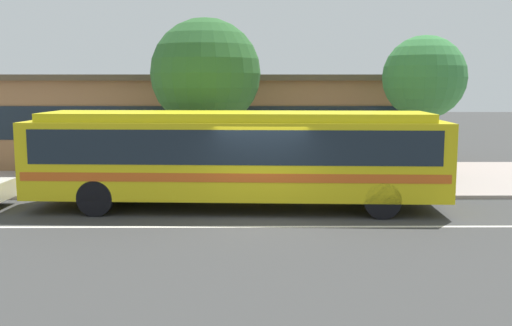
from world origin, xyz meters
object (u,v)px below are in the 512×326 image
object	(u,v)px
pedestrian_waiting_near_sign	(335,158)
pedestrian_walking_along_curb	(414,162)
transit_bus	(237,153)
street_tree_mid_block	(424,78)
pedestrian_standing_by_tree	(211,159)
street_tree_near_stop	(206,74)

from	to	relation	value
pedestrian_waiting_near_sign	pedestrian_walking_along_curb	xyz separation A→B (m)	(2.55, -0.54, -0.06)
transit_bus	street_tree_mid_block	world-z (taller)	street_tree_mid_block
pedestrian_waiting_near_sign	pedestrian_walking_along_curb	size ratio (longest dim) A/B	1.06
transit_bus	pedestrian_waiting_near_sign	world-z (taller)	transit_bus
transit_bus	pedestrian_standing_by_tree	distance (m)	2.72
street_tree_mid_block	pedestrian_walking_along_curb	bearing A→B (deg)	-111.58
street_tree_near_stop	pedestrian_walking_along_curb	bearing A→B (deg)	-15.34
pedestrian_standing_by_tree	pedestrian_waiting_near_sign	bearing A→B (deg)	4.08
pedestrian_standing_by_tree	street_tree_near_stop	world-z (taller)	street_tree_near_stop
pedestrian_walking_along_curb	pedestrian_waiting_near_sign	bearing A→B (deg)	168.01
pedestrian_standing_by_tree	street_tree_mid_block	xyz separation A→B (m)	(7.55, 1.87, 2.67)
pedestrian_waiting_near_sign	pedestrian_walking_along_curb	world-z (taller)	pedestrian_waiting_near_sign
street_tree_near_stop	street_tree_mid_block	distance (m)	7.84
pedestrian_waiting_near_sign	pedestrian_standing_by_tree	world-z (taller)	pedestrian_standing_by_tree
transit_bus	street_tree_mid_block	size ratio (longest dim) A/B	2.30
pedestrian_waiting_near_sign	pedestrian_standing_by_tree	distance (m)	4.17
pedestrian_walking_along_curb	street_tree_mid_block	bearing A→B (deg)	68.42
pedestrian_waiting_near_sign	street_tree_near_stop	distance (m)	5.45
transit_bus	pedestrian_standing_by_tree	world-z (taller)	transit_bus
transit_bus	pedestrian_waiting_near_sign	xyz separation A→B (m)	(3.25, 2.81, -0.50)
pedestrian_walking_along_curb	pedestrian_standing_by_tree	xyz separation A→B (m)	(-6.71, 0.24, 0.07)
pedestrian_walking_along_curb	street_tree_near_stop	distance (m)	7.81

